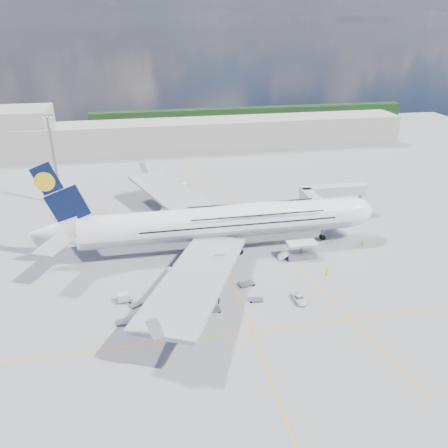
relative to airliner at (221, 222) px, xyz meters
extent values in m
plane|color=gray|center=(-0.26, -10.00, -6.87)|extent=(300.00, 300.00, 0.00)
cube|color=#DDA10B|center=(-0.26, -10.00, -6.86)|extent=(0.25, 220.00, 0.01)
cube|color=#DDA10B|center=(-0.26, -30.00, -6.86)|extent=(120.00, 0.25, 0.01)
cube|color=#DDA10B|center=(13.74, 0.00, -6.86)|extent=(14.16, 99.06, 0.01)
cylinder|color=white|center=(-0.26, 0.00, -0.07)|extent=(62.00, 7.20, 7.20)
cylinder|color=#9EA0A5|center=(-0.26, 0.00, -0.22)|extent=(60.76, 7.13, 7.13)
ellipsoid|color=white|center=(7.74, 0.00, 1.91)|extent=(36.00, 6.84, 3.76)
ellipsoid|color=white|center=(30.74, 0.00, -0.07)|extent=(11.52, 7.20, 7.20)
ellipsoid|color=black|center=(33.98, 0.00, 0.53)|extent=(3.84, 4.16, 1.44)
cone|color=white|center=(-35.76, 0.00, 0.73)|extent=(10.00, 6.84, 6.84)
cube|color=#081032|center=(-33.76, 0.00, 9.53)|extent=(11.02, 0.46, 14.61)
cylinder|color=yellow|center=(-35.86, 0.00, 12.03)|extent=(4.00, 0.60, 4.00)
cube|color=#999EA3|center=(-8.26, 20.00, -1.27)|extent=(25.49, 39.15, 3.35)
cube|color=#999EA3|center=(-8.26, -20.00, -1.27)|extent=(25.49, 39.15, 3.35)
cylinder|color=#B7BABF|center=(-3.26, 12.50, -3.67)|extent=(5.20, 3.50, 3.50)
cylinder|color=#B7BABF|center=(-7.76, 23.00, -3.67)|extent=(5.20, 3.50, 3.50)
cylinder|color=#B7BABF|center=(-3.26, -12.50, -3.67)|extent=(5.20, 3.50, 3.50)
cylinder|color=#B7BABF|center=(-7.76, -23.00, -3.67)|extent=(5.20, 3.50, 3.50)
cylinder|color=gray|center=(24.74, 0.00, -4.67)|extent=(0.44, 0.44, 3.80)
cylinder|color=black|center=(24.74, 0.00, -6.22)|extent=(1.30, 0.90, 1.30)
cylinder|color=gray|center=(-0.26, 0.00, -4.67)|extent=(0.56, 0.56, 3.80)
cylinder|color=black|center=(-0.26, 3.20, -6.12)|extent=(1.50, 0.90, 1.50)
cube|color=#B7B7BC|center=(24.74, 8.60, 0.23)|extent=(3.00, 10.00, 2.60)
cube|color=#B7B7BC|center=(32.74, 13.60, 0.23)|extent=(18.00, 3.00, 2.60)
cylinder|color=gray|center=(26.74, 11.60, -3.32)|extent=(0.80, 0.80, 7.10)
cylinder|color=black|center=(26.74, 11.60, -6.42)|extent=(0.90, 0.80, 0.90)
cylinder|color=gray|center=(40.74, 13.60, -3.32)|extent=(1.00, 1.00, 7.10)
cube|color=gray|center=(40.74, 13.60, -6.47)|extent=(2.00, 2.00, 0.80)
cylinder|color=#B7B7BC|center=(24.74, 4.80, 0.23)|extent=(3.60, 3.60, 2.80)
cube|color=silver|center=(16.74, -7.10, -3.37)|extent=(6.50, 3.20, 0.35)
cube|color=gray|center=(16.74, -7.10, -6.32)|extent=(6.50, 3.20, 1.10)
cube|color=gray|center=(16.74, -7.10, -4.82)|extent=(0.22, 1.99, 3.00)
cylinder|color=black|center=(14.14, -8.30, -6.52)|extent=(0.70, 0.30, 0.70)
cube|color=silver|center=(12.54, -7.10, -5.87)|extent=(2.16, 2.60, 1.60)
cylinder|color=gray|center=(-40.26, 35.00, 5.63)|extent=(0.70, 0.70, 25.00)
cube|color=gray|center=(-40.26, 35.00, 18.33)|extent=(3.00, 0.40, 0.60)
cube|color=#B2AD9E|center=(-0.26, 85.00, -0.87)|extent=(180.00, 16.00, 12.00)
cube|color=#193814|center=(39.74, 130.00, -2.87)|extent=(160.00, 6.00, 8.00)
cube|color=gray|center=(-21.53, -23.76, -6.51)|extent=(3.09, 1.66, 0.19)
cylinder|color=black|center=(-22.76, -24.38, -6.64)|extent=(0.45, 0.19, 0.45)
cylinder|color=black|center=(-20.29, -23.15, -6.64)|extent=(0.45, 0.19, 0.45)
cube|color=gray|center=(-21.91, -17.20, -6.55)|extent=(2.84, 1.64, 0.17)
cylinder|color=black|center=(-23.01, -17.75, -6.67)|extent=(0.40, 0.17, 0.40)
cylinder|color=black|center=(-20.81, -16.65, -6.67)|extent=(0.40, 0.17, 0.40)
cube|color=silver|center=(-21.91, -17.20, -5.81)|extent=(2.10, 1.50, 1.38)
cube|color=gray|center=(-6.12, -23.25, -6.48)|extent=(3.44, 2.04, 0.20)
cylinder|color=black|center=(-7.44, -23.91, -6.63)|extent=(0.48, 0.20, 0.48)
cylinder|color=black|center=(-4.80, -22.59, -6.63)|extent=(0.48, 0.20, 0.48)
cube|color=gray|center=(-19.61, -18.83, -6.57)|extent=(2.90, 2.39, 0.15)
cylinder|color=black|center=(-20.63, -19.34, -6.68)|extent=(0.38, 0.15, 0.38)
cylinder|color=black|center=(-18.58, -18.32, -6.68)|extent=(0.38, 0.15, 0.38)
cube|color=gray|center=(2.18, -16.03, -6.50)|extent=(3.50, 2.42, 0.19)
cylinder|color=black|center=(0.91, -16.66, -6.63)|extent=(0.47, 0.19, 0.47)
cylinder|color=black|center=(3.45, -15.39, -6.63)|extent=(0.47, 0.19, 0.47)
cube|color=gray|center=(2.65, -21.57, -6.56)|extent=(2.81, 1.80, 0.16)
cylinder|color=black|center=(1.60, -22.10, -6.68)|extent=(0.38, 0.16, 0.38)
cylinder|color=black|center=(3.69, -21.05, -6.68)|extent=(0.38, 0.16, 0.38)
cube|color=white|center=(-11.82, -8.34, -6.24)|extent=(2.71, 1.71, 1.17)
cube|color=black|center=(-11.82, -8.34, -5.52)|extent=(1.12, 1.25, 0.45)
cylinder|color=black|center=(-12.72, -8.84, -6.58)|extent=(0.57, 0.22, 0.57)
cylinder|color=black|center=(-10.93, -7.85, -6.58)|extent=(0.57, 0.22, 0.57)
cube|color=gray|center=(-9.44, 14.99, -5.77)|extent=(7.56, 4.16, 2.20)
cube|color=white|center=(-10.21, 14.99, -3.68)|extent=(5.76, 3.85, 2.42)
cube|color=white|center=(-6.68, 14.99, -4.78)|extent=(2.49, 2.91, 1.76)
cube|color=black|center=(-5.91, 14.99, -4.56)|extent=(0.65, 2.18, 0.99)
cylinder|color=black|center=(-7.01, 13.72, -6.26)|extent=(1.21, 0.39, 1.21)
cylinder|color=black|center=(-11.86, 16.25, -6.26)|extent=(1.21, 0.39, 1.21)
cube|color=#F9380D|center=(-10.21, 14.99, -4.45)|extent=(5.83, 3.92, 0.55)
cube|color=gray|center=(-8.36, 37.52, -5.74)|extent=(7.76, 5.65, 2.25)
cube|color=white|center=(-9.15, 37.52, -3.60)|extent=(6.09, 4.90, 2.48)
cube|color=white|center=(-5.55, 37.52, -4.73)|extent=(2.96, 3.22, 1.80)
cube|color=black|center=(-4.76, 37.52, -4.50)|extent=(1.14, 2.10, 1.01)
cylinder|color=black|center=(-5.88, 36.22, -6.25)|extent=(1.24, 0.39, 1.24)
cylinder|color=black|center=(-10.84, 38.81, -6.25)|extent=(1.24, 0.39, 1.24)
imported|color=white|center=(10.65, -23.23, -6.28)|extent=(2.15, 4.34, 1.18)
imported|color=#A5DD17|center=(32.48, -5.11, -5.96)|extent=(0.70, 0.50, 1.81)
imported|color=#B1FF1A|center=(26.17, -2.37, -6.03)|extent=(1.03, 0.99, 1.67)
imported|color=#9CE317|center=(-5.35, -15.73, -5.87)|extent=(0.56, 1.20, 2.00)
imported|color=#A6FF1A|center=(19.44, -15.35, -6.00)|extent=(0.84, 1.00, 1.74)
imported|color=#9DDB17|center=(-7.02, -18.12, -5.91)|extent=(1.26, 0.75, 1.91)
cone|color=#F9380D|center=(30.51, 6.94, -6.61)|extent=(0.41, 0.41, 0.52)
cube|color=#F9380D|center=(30.51, 6.94, -6.85)|extent=(0.35, 0.35, 0.03)
cone|color=#F9380D|center=(-14.95, 10.93, -6.55)|extent=(0.50, 0.50, 0.64)
cube|color=#F9380D|center=(-14.95, 10.93, -6.85)|extent=(0.43, 0.43, 0.03)
cone|color=#F9380D|center=(-17.82, 18.94, -6.55)|extent=(0.51, 0.51, 0.64)
cube|color=#F9380D|center=(-17.82, 18.94, -6.85)|extent=(0.44, 0.44, 0.03)
cone|color=#F9380D|center=(-12.90, -9.38, -6.58)|extent=(0.45, 0.45, 0.57)
cube|color=#F9380D|center=(-12.90, -9.38, -6.85)|extent=(0.39, 0.39, 0.03)
cone|color=#F9380D|center=(-6.98, -18.18, -6.57)|extent=(0.48, 0.48, 0.60)
cube|color=#F9380D|center=(-6.98, -18.18, -6.85)|extent=(0.41, 0.41, 0.03)
cone|color=#F9380D|center=(-37.71, 7.10, -6.58)|extent=(0.46, 0.46, 0.58)
cube|color=#F9380D|center=(-37.71, 7.10, -6.85)|extent=(0.40, 0.40, 0.03)
camera|label=1|loc=(-16.03, -87.69, 41.34)|focal=35.00mm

